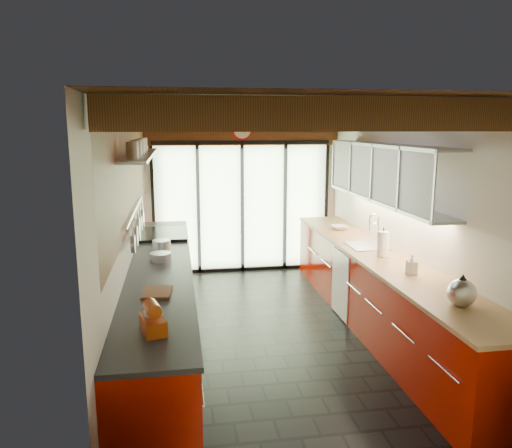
# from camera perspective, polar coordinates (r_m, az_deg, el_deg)

# --- Properties ---
(ground) EXTENTS (5.50, 5.50, 0.00)m
(ground) POSITION_cam_1_polar(r_m,az_deg,el_deg) (6.01, 1.96, -12.48)
(ground) COLOR black
(ground) RESTS_ON ground
(room_shell) EXTENTS (5.50, 5.50, 5.50)m
(room_shell) POSITION_cam_1_polar(r_m,az_deg,el_deg) (5.56, 2.07, 3.34)
(room_shell) COLOR silver
(room_shell) RESTS_ON ground
(ceiling_beams) EXTENTS (3.14, 5.06, 4.90)m
(ceiling_beams) POSITION_cam_1_polar(r_m,az_deg,el_deg) (5.88, 1.40, 11.67)
(ceiling_beams) COLOR #593316
(ceiling_beams) RESTS_ON ground
(glass_door) EXTENTS (2.95, 0.10, 2.90)m
(glass_door) POSITION_cam_1_polar(r_m,az_deg,el_deg) (8.20, -1.60, 5.90)
(glass_door) COLOR #C6EAAD
(glass_door) RESTS_ON ground
(left_counter) EXTENTS (0.68, 5.00, 0.92)m
(left_counter) POSITION_cam_1_polar(r_m,az_deg,el_deg) (5.74, -10.75, -8.86)
(left_counter) COLOR #9B1000
(left_counter) RESTS_ON ground
(range_stove) EXTENTS (0.66, 0.90, 0.97)m
(range_stove) POSITION_cam_1_polar(r_m,az_deg,el_deg) (7.12, -10.46, -4.83)
(range_stove) COLOR silver
(range_stove) RESTS_ON ground
(right_counter) EXTENTS (0.68, 5.00, 0.92)m
(right_counter) POSITION_cam_1_polar(r_m,az_deg,el_deg) (6.20, 13.71, -7.48)
(right_counter) COLOR #9B1000
(right_counter) RESTS_ON ground
(sink_assembly) EXTENTS (0.45, 0.52, 0.43)m
(sink_assembly) POSITION_cam_1_polar(r_m,az_deg,el_deg) (6.43, 12.66, -2.15)
(sink_assembly) COLOR silver
(sink_assembly) RESTS_ON right_counter
(upper_cabinets_right) EXTENTS (0.34, 3.00, 3.00)m
(upper_cabinets_right) POSITION_cam_1_polar(r_m,az_deg,el_deg) (6.25, 14.57, 5.67)
(upper_cabinets_right) COLOR silver
(upper_cabinets_right) RESTS_ON ground
(left_wall_fixtures) EXTENTS (0.28, 2.60, 0.96)m
(left_wall_fixtures) POSITION_cam_1_polar(r_m,az_deg,el_deg) (5.63, -13.18, 5.12)
(left_wall_fixtures) COLOR silver
(left_wall_fixtures) RESTS_ON ground
(stand_mixer) EXTENTS (0.22, 0.30, 0.25)m
(stand_mixer) POSITION_cam_1_polar(r_m,az_deg,el_deg) (3.78, -11.70, -10.65)
(stand_mixer) COLOR #B33F0E
(stand_mixer) RESTS_ON left_counter
(pot_large) EXTENTS (0.28, 0.28, 0.14)m
(pot_large) POSITION_cam_1_polar(r_m,az_deg,el_deg) (6.12, -10.75, -2.46)
(pot_large) COLOR silver
(pot_large) RESTS_ON left_counter
(pot_small) EXTENTS (0.28, 0.28, 0.09)m
(pot_small) POSITION_cam_1_polar(r_m,az_deg,el_deg) (5.70, -10.85, -3.71)
(pot_small) COLOR silver
(pot_small) RESTS_ON left_counter
(cutting_board) EXTENTS (0.28, 0.37, 0.03)m
(cutting_board) POSITION_cam_1_polar(r_m,az_deg,el_deg) (4.61, -11.22, -7.69)
(cutting_board) COLOR brown
(cutting_board) RESTS_ON left_counter
(kettle) EXTENTS (0.29, 0.33, 0.28)m
(kettle) POSITION_cam_1_polar(r_m,az_deg,el_deg) (4.56, 22.46, -7.10)
(kettle) COLOR silver
(kettle) RESTS_ON right_counter
(paper_towel) EXTENTS (0.17, 0.17, 0.35)m
(paper_towel) POSITION_cam_1_polar(r_m,az_deg,el_deg) (5.95, 14.33, -2.25)
(paper_towel) COLOR white
(paper_towel) RESTS_ON right_counter
(soap_bottle) EXTENTS (0.09, 0.10, 0.21)m
(soap_bottle) POSITION_cam_1_polar(r_m,az_deg,el_deg) (5.32, 17.38, -4.44)
(soap_bottle) COLOR silver
(soap_bottle) RESTS_ON right_counter
(bowl) EXTENTS (0.24, 0.24, 0.06)m
(bowl) POSITION_cam_1_polar(r_m,az_deg,el_deg) (7.39, 9.53, -0.40)
(bowl) COLOR silver
(bowl) RESTS_ON right_counter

